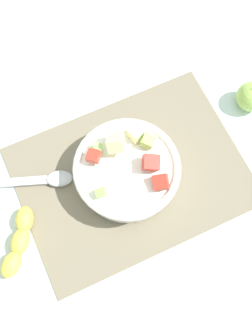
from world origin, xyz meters
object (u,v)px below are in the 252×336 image
Objects in this scene: salad_bowl at (126,169)px; banana_whole at (19,241)px; serving_spoon at (33,181)px; whole_apple at (251,96)px.

salad_bowl reaches higher than banana_whole.
whole_apple is at bearing -2.96° from serving_spoon.
banana_whole is (-0.07, -0.11, 0.01)m from serving_spoon.
salad_bowl is at bearing -20.30° from serving_spoon.
banana_whole is at bearing -122.67° from serving_spoon.
salad_bowl is 0.20m from serving_spoon.
salad_bowl is at bearing 9.31° from banana_whole.
serving_spoon is 1.71× the size of banana_whole.
banana_whole is at bearing -171.78° from whole_apple.
serving_spoon is 0.51m from whole_apple.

